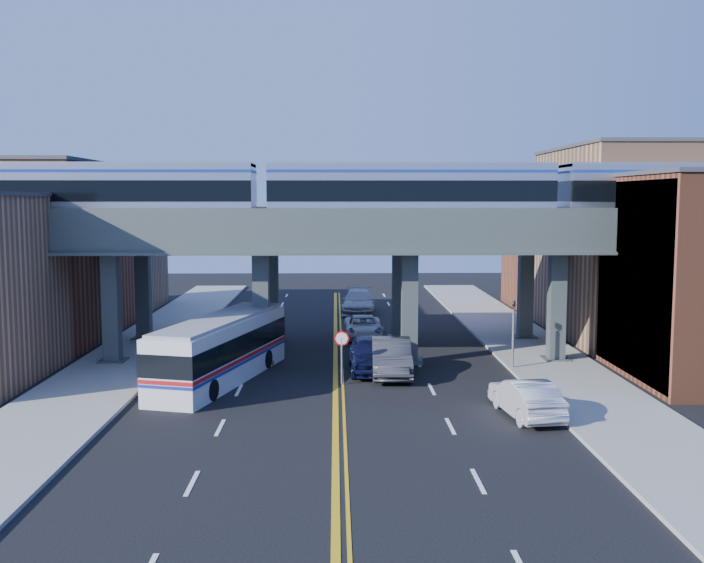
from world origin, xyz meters
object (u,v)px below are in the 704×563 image
Objects in this scene: transit_train at (410,192)px; car_lane_b at (391,357)px; transit_bus at (221,350)px; car_parked_curb at (526,398)px; car_lane_c at (364,327)px; car_lane_d at (359,302)px; traffic_signal at (513,327)px; stop_sign at (342,349)px; car_lane_a at (370,354)px.

transit_train is 8.91m from car_lane_b.
car_parked_curb is at bearing -101.00° from transit_bus.
transit_bus is 13.84m from car_lane_c.
car_lane_d is (-1.02, 21.53, -0.03)m from car_lane_b.
stop_sign is at bearing -161.37° from traffic_signal.
transit_bus is (-9.57, -4.01, -7.71)m from transit_train.
transit_train is 9.72m from stop_sign.
car_parked_curb is (-1.42, -8.67, -1.51)m from traffic_signal.
car_lane_b is 1.16× the size of car_parked_curb.
transit_train is 9.10× the size of car_lane_c.
transit_train reaches higher than car_parked_curb.
traffic_signal is at bearing 10.25° from car_lane_b.
traffic_signal reaches higher than transit_bus.
stop_sign is 0.49× the size of car_lane_a.
car_parked_curb reaches higher than car_lane_c.
car_lane_a is 10.39m from car_parked_curb.
stop_sign reaches higher than car_parked_curb.
car_lane_d is (-0.00, 20.74, -0.02)m from car_lane_a.
transit_train is 3.92× the size of transit_bus.
car_lane_d is (-0.00, 10.91, 0.18)m from car_lane_c.
transit_bus is at bearing -157.28° from transit_train.
transit_train is at bearing 44.44° from car_lane_a.
car_lane_d is 1.28× the size of car_parked_curb.
traffic_signal is 0.35× the size of transit_bus.
car_lane_a is (-7.40, -0.17, -1.39)m from traffic_signal.
car_parked_curb is at bearing -75.24° from car_lane_d.
car_parked_curb is (13.38, -6.66, -0.74)m from transit_bus.
transit_bus is at bearing -171.25° from car_lane_b.
transit_bus is 1.94× the size of car_lane_d.
car_lane_a is at bearing 143.71° from car_lane_b.
car_parked_curb is (7.48, -5.67, -0.97)m from stop_sign.
transit_bus is at bearing 170.46° from stop_sign.
stop_sign is 3.32m from car_lane_a.
car_lane_c is at bearing -16.89° from transit_bus.
transit_bus is (-14.80, -2.01, -0.77)m from traffic_signal.
car_lane_c is at bearing 97.15° from car_lane_b.
transit_bus is 8.50m from car_lane_b.
transit_bus is 2.32× the size of car_lane_c.
stop_sign reaches higher than car_lane_a.
car_lane_c is (-2.17, 7.66, -8.53)m from transit_train.
car_lane_a is 1.29m from car_lane_b.
traffic_signal is at bearing -66.79° from transit_bus.
traffic_signal is 0.74× the size of car_lane_b.
car_lane_b is 1.09× the size of car_lane_c.
stop_sign is at bearing -118.39° from car_lane_a.
transit_train is at bearing -80.12° from car_lane_d.
car_lane_c is at bearing -86.80° from car_lane_d.
car_lane_c is (7.40, 11.67, -0.82)m from transit_bus.
transit_train is 8.88m from car_lane_a.
transit_bus is 7.65m from car_lane_a.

